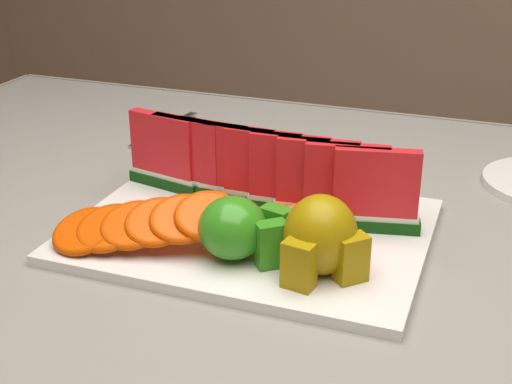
{
  "coord_description": "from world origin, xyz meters",
  "views": [
    {
      "loc": [
        0.2,
        -0.7,
        1.14
      ],
      "look_at": [
        -0.06,
        -0.0,
        0.81
      ],
      "focal_mm": 50.0,
      "sensor_mm": 36.0,
      "label": 1
    }
  ],
  "objects": [
    {
      "name": "apple_cluster",
      "position": [
        -0.05,
        -0.08,
        0.8
      ],
      "size": [
        0.11,
        0.09,
        0.07
      ],
      "color": "#279113",
      "rests_on": "platter"
    },
    {
      "name": "watermelon_row",
      "position": [
        -0.07,
        0.04,
        0.82
      ],
      "size": [
        0.39,
        0.07,
        0.1
      ],
      "color": "#0E3709",
      "rests_on": "platter"
    },
    {
      "name": "tangerine_segments",
      "position": [
        -0.05,
        0.0,
        0.78
      ],
      "size": [
        0.21,
        0.06,
        0.02
      ],
      "color": "orange",
      "rests_on": "platter"
    },
    {
      "name": "platter",
      "position": [
        -0.06,
        -0.01,
        0.76
      ],
      "size": [
        0.4,
        0.3,
        0.01
      ],
      "color": "silver",
      "rests_on": "tablecloth"
    },
    {
      "name": "table",
      "position": [
        0.0,
        0.0,
        0.65
      ],
      "size": [
        1.4,
        0.9,
        0.75
      ],
      "color": "#462817",
      "rests_on": "ground"
    },
    {
      "name": "orange_fan_front",
      "position": [
        -0.15,
        -0.09,
        0.8
      ],
      "size": [
        0.22,
        0.13,
        0.06
      ],
      "color": "#F24517",
      "rests_on": "platter"
    },
    {
      "name": "tablecloth",
      "position": [
        0.0,
        0.0,
        0.72
      ],
      "size": [
        1.53,
        1.03,
        0.2
      ],
      "color": "gray",
      "rests_on": "table"
    },
    {
      "name": "pear_cluster",
      "position": [
        0.04,
        -0.08,
        0.81
      ],
      "size": [
        0.1,
        0.1,
        0.08
      ],
      "color": "#936403",
      "rests_on": "platter"
    },
    {
      "name": "orange_fan_back",
      "position": [
        -0.07,
        0.12,
        0.79
      ],
      "size": [
        0.29,
        0.11,
        0.05
      ],
      "color": "#F24517",
      "rests_on": "platter"
    },
    {
      "name": "fork",
      "position": [
        -0.32,
        0.29,
        0.76
      ],
      "size": [
        0.04,
        0.2,
        0.0
      ],
      "color": "silver",
      "rests_on": "tablecloth"
    }
  ]
}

